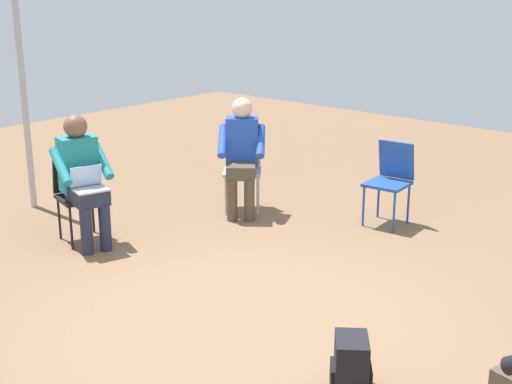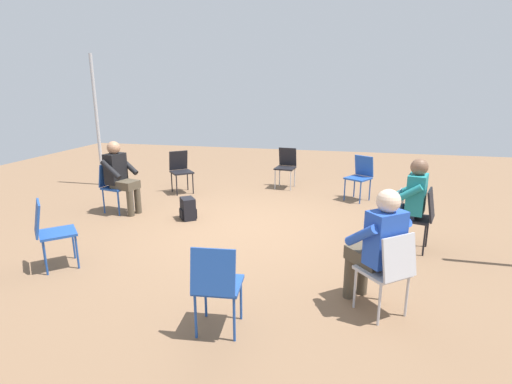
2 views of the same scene
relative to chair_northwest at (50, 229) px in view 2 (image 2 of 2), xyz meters
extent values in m
plane|color=brown|center=(1.91, -1.93, -0.50)|extent=(15.82, 15.82, 0.00)
cube|color=#1E4799|center=(0.05, -0.05, -0.06)|extent=(0.57, 0.57, 0.03)
cylinder|color=#1E4799|center=(0.29, -0.06, -0.29)|extent=(0.02, 0.02, 0.42)
cylinder|color=#1E4799|center=(0.05, -0.29, -0.29)|extent=(0.02, 0.02, 0.42)
cylinder|color=#1E4799|center=(0.06, 0.19, -0.29)|extent=(0.02, 0.02, 0.42)
cylinder|color=#1E4799|center=(-0.19, -0.05, -0.29)|extent=(0.02, 0.02, 0.42)
cube|color=#1E4799|center=(-0.08, 0.08, 0.15)|extent=(0.34, 0.33, 0.40)
cube|color=#1E4799|center=(-0.74, -2.34, -0.06)|extent=(0.44, 0.44, 0.03)
cylinder|color=#1E4799|center=(-0.59, -2.15, -0.29)|extent=(0.02, 0.02, 0.42)
cylinder|color=#1E4799|center=(-0.55, -2.49, -0.29)|extent=(0.02, 0.02, 0.42)
cylinder|color=#1E4799|center=(-0.92, -2.19, -0.29)|extent=(0.02, 0.02, 0.42)
cylinder|color=#1E4799|center=(-0.89, -2.52, -0.29)|extent=(0.02, 0.02, 0.42)
cube|color=#1E4799|center=(-0.93, -2.36, 0.15)|extent=(0.13, 0.39, 0.40)
cube|color=black|center=(4.50, -2.10, -0.06)|extent=(0.44, 0.44, 0.03)
cylinder|color=#B7B7BC|center=(4.31, -2.25, -0.29)|extent=(0.02, 0.02, 0.42)
cylinder|color=#B7B7BC|center=(4.35, -1.91, -0.29)|extent=(0.02, 0.02, 0.42)
cylinder|color=#B7B7BC|center=(4.65, -2.29, -0.29)|extent=(0.02, 0.02, 0.42)
cylinder|color=#B7B7BC|center=(4.69, -1.95, -0.29)|extent=(0.02, 0.02, 0.42)
cube|color=black|center=(4.69, -2.12, 0.15)|extent=(0.13, 0.39, 0.40)
cube|color=#1E4799|center=(3.86, -3.60, -0.06)|extent=(0.55, 0.55, 0.03)
cylinder|color=#1E4799|center=(3.62, -3.65, -0.29)|extent=(0.02, 0.02, 0.42)
cylinder|color=#1E4799|center=(3.81, -3.37, -0.29)|extent=(0.02, 0.02, 0.42)
cylinder|color=#1E4799|center=(3.91, -3.84, -0.29)|extent=(0.02, 0.02, 0.42)
cylinder|color=#1E4799|center=(4.09, -3.55, -0.29)|extent=(0.02, 0.02, 0.42)
cube|color=#1E4799|center=(4.02, -3.70, 0.15)|extent=(0.28, 0.37, 0.40)
cube|color=#1E4799|center=(2.18, 0.47, -0.06)|extent=(0.48, 0.48, 0.03)
cylinder|color=#1E4799|center=(2.31, 0.26, -0.29)|extent=(0.02, 0.02, 0.42)
cylinder|color=#1E4799|center=(1.97, 0.34, -0.29)|extent=(0.02, 0.02, 0.42)
cylinder|color=#1E4799|center=(2.38, 0.59, -0.29)|extent=(0.02, 0.02, 0.42)
cylinder|color=#1E4799|center=(2.05, 0.67, -0.29)|extent=(0.02, 0.02, 0.42)
cube|color=#1E4799|center=(2.22, 0.65, 0.15)|extent=(0.39, 0.18, 0.40)
cube|color=#B7B7BC|center=(-0.13, -3.77, -0.06)|extent=(0.56, 0.56, 0.03)
cylinder|color=#B7B7BC|center=(-0.10, -3.53, -0.29)|extent=(0.02, 0.02, 0.42)
cylinder|color=#B7B7BC|center=(0.11, -3.80, -0.29)|extent=(0.02, 0.02, 0.42)
cylinder|color=#B7B7BC|center=(-0.37, -3.75, -0.29)|extent=(0.02, 0.02, 0.42)
cylinder|color=#B7B7BC|center=(-0.15, -4.01, -0.29)|extent=(0.02, 0.02, 0.42)
cube|color=#B7B7BC|center=(-0.27, -3.89, 0.15)|extent=(0.31, 0.35, 0.40)
cube|color=black|center=(1.60, -4.29, -0.06)|extent=(0.49, 0.49, 0.03)
cylinder|color=black|center=(1.48, -4.08, -0.29)|extent=(0.02, 0.02, 0.42)
cylinder|color=black|center=(1.80, -4.18, -0.29)|extent=(0.02, 0.02, 0.42)
cylinder|color=black|center=(1.39, -4.41, -0.29)|extent=(0.02, 0.02, 0.42)
cylinder|color=black|center=(1.71, -4.50, -0.29)|extent=(0.02, 0.02, 0.42)
cube|color=black|center=(1.54, -4.48, 0.15)|extent=(0.39, 0.19, 0.40)
cube|color=black|center=(3.61, -0.11, -0.06)|extent=(0.56, 0.56, 0.03)
cylinder|color=black|center=(3.60, -0.35, -0.29)|extent=(0.02, 0.02, 0.42)
cylinder|color=black|center=(3.37, -0.10, -0.29)|extent=(0.02, 0.02, 0.42)
cylinder|color=black|center=(3.85, -0.13, -0.29)|extent=(0.02, 0.02, 0.42)
cylinder|color=black|center=(3.63, 0.13, -0.29)|extent=(0.02, 0.02, 0.42)
cube|color=black|center=(3.76, 0.01, 0.15)|extent=(0.32, 0.35, 0.40)
cylinder|color=#23283D|center=(1.60, -3.93, -0.27)|extent=(0.11, 0.11, 0.45)
cylinder|color=#23283D|center=(1.78, -3.97, -0.27)|extent=(0.11, 0.11, 0.45)
cube|color=#23283D|center=(1.65, -4.11, 0.01)|extent=(0.40, 0.49, 0.14)
cube|color=teal|center=(1.60, -4.29, 0.27)|extent=(0.39, 0.30, 0.52)
sphere|color=brown|center=(1.60, -4.29, 0.63)|extent=(0.22, 0.22, 0.22)
cylinder|color=teal|center=(1.43, -4.14, 0.30)|extent=(0.19, 0.41, 0.31)
cylinder|color=teal|center=(1.82, -4.25, 0.30)|extent=(0.19, 0.41, 0.31)
cube|color=#9EA0A5|center=(1.68, -4.00, 0.09)|extent=(0.35, 0.29, 0.02)
cube|color=#B2D1F2|center=(1.65, -4.11, 0.20)|extent=(0.30, 0.13, 0.20)
cylinder|color=#4C4233|center=(0.09, -3.48, -0.27)|extent=(0.11, 0.11, 0.45)
cylinder|color=#4C4233|center=(0.21, -3.62, -0.27)|extent=(0.11, 0.11, 0.45)
cube|color=#4C4233|center=(0.02, -3.65, 0.01)|extent=(0.51, 0.50, 0.14)
cube|color=blue|center=(-0.13, -3.77, 0.27)|extent=(0.39, 0.40, 0.52)
sphere|color=beige|center=(-0.13, -3.77, 0.63)|extent=(0.22, 0.22, 0.22)
cylinder|color=blue|center=(-0.18, -3.55, 0.30)|extent=(0.36, 0.32, 0.31)
cylinder|color=blue|center=(0.08, -3.86, 0.30)|extent=(0.36, 0.32, 0.31)
cylinder|color=#4C4233|center=(2.19, 0.10, -0.27)|extent=(0.11, 0.11, 0.45)
cylinder|color=#4C4233|center=(2.01, 0.14, -0.27)|extent=(0.11, 0.11, 0.45)
cube|color=#4C4233|center=(2.14, 0.28, 0.01)|extent=(0.39, 0.48, 0.14)
cube|color=black|center=(2.18, 0.47, 0.27)|extent=(0.38, 0.29, 0.52)
sphere|color=#A87A5B|center=(2.18, 0.47, 0.63)|extent=(0.22, 0.22, 0.22)
cylinder|color=black|center=(2.35, 0.32, 0.30)|extent=(0.18, 0.41, 0.31)
cylinder|color=black|center=(1.96, 0.41, 0.30)|extent=(0.18, 0.41, 0.31)
cube|color=black|center=(2.08, -0.87, -0.32)|extent=(0.34, 0.33, 0.36)
cube|color=black|center=(2.08, -0.87, -0.40)|extent=(0.31, 0.32, 0.16)
cylinder|color=#B2B2B7|center=(3.87, 1.90, 0.90)|extent=(0.07, 0.07, 2.78)
camera|label=1|loc=(5.37, 1.24, 1.96)|focal=50.00mm
camera|label=2|loc=(-3.78, -3.39, 1.65)|focal=28.00mm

